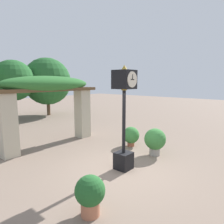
{
  "coord_description": "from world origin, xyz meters",
  "views": [
    {
      "loc": [
        -4.84,
        -3.81,
        2.85
      ],
      "look_at": [
        0.14,
        0.47,
        1.84
      ],
      "focal_mm": 32.0,
      "sensor_mm": 36.0,
      "label": 1
    }
  ],
  "objects_px": {
    "pedestal_clock": "(124,113)",
    "potted_plant_near_left": "(131,135)",
    "potted_plant_near_right": "(155,140)",
    "potted_plant_far_left": "(90,193)"
  },
  "relations": [
    {
      "from": "potted_plant_near_left",
      "to": "potted_plant_far_left",
      "type": "height_order",
      "value": "potted_plant_far_left"
    },
    {
      "from": "potted_plant_near_right",
      "to": "potted_plant_far_left",
      "type": "xyz_separation_m",
      "value": [
        -4.1,
        -0.7,
        -0.1
      ]
    },
    {
      "from": "pedestal_clock",
      "to": "potted_plant_far_left",
      "type": "bearing_deg",
      "value": -159.36
    },
    {
      "from": "potted_plant_near_left",
      "to": "potted_plant_near_right",
      "type": "distance_m",
      "value": 1.38
    },
    {
      "from": "pedestal_clock",
      "to": "potted_plant_far_left",
      "type": "xyz_separation_m",
      "value": [
        -2.31,
        -0.87,
        -1.35
      ]
    },
    {
      "from": "potted_plant_near_left",
      "to": "potted_plant_far_left",
      "type": "distance_m",
      "value": 4.84
    },
    {
      "from": "pedestal_clock",
      "to": "potted_plant_near_left",
      "type": "xyz_separation_m",
      "value": [
        2.08,
        1.18,
        -1.37
      ]
    },
    {
      "from": "pedestal_clock",
      "to": "potted_plant_near_left",
      "type": "distance_m",
      "value": 2.76
    },
    {
      "from": "potted_plant_near_right",
      "to": "potted_plant_near_left",
      "type": "bearing_deg",
      "value": 77.66
    },
    {
      "from": "pedestal_clock",
      "to": "potted_plant_near_left",
      "type": "bearing_deg",
      "value": 29.5
    }
  ]
}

